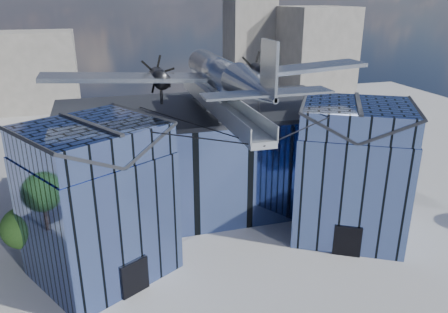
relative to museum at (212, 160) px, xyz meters
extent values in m
plane|color=gray|center=(0.00, -5.82, -5.54)|extent=(120.00, 120.00, 0.00)
cube|color=#4D629C|center=(0.00, 3.18, -0.79)|extent=(28.00, 14.00, 9.50)
cube|color=#24262C|center=(0.00, 3.18, 4.16)|extent=(28.00, 14.00, 0.40)
cube|color=#4D629C|center=(-10.50, -6.82, -0.79)|extent=(11.79, 11.43, 9.50)
cube|color=#4D629C|center=(-10.50, -6.82, 5.06)|extent=(11.56, 11.20, 2.20)
cube|color=#24262C|center=(-12.45, -7.94, 5.06)|extent=(7.98, 9.23, 2.40)
cube|color=#24262C|center=(-8.55, -5.69, 5.06)|extent=(7.98, 9.23, 2.40)
cube|color=#24262C|center=(-10.50, -6.82, 6.21)|extent=(4.30, 7.10, 0.18)
cube|color=black|center=(-8.48, -10.33, -4.24)|extent=(2.03, 1.32, 2.60)
cube|color=black|center=(-6.60, -4.57, -0.79)|extent=(0.34, 0.34, 9.50)
cube|color=#4D629C|center=(10.50, -6.82, -0.79)|extent=(11.79, 11.43, 9.50)
cube|color=#4D629C|center=(10.50, -6.82, 5.06)|extent=(11.56, 11.20, 2.20)
cube|color=#24262C|center=(8.55, -5.69, 5.06)|extent=(7.98, 9.23, 2.40)
cube|color=#24262C|center=(12.45, -7.94, 5.06)|extent=(7.98, 9.23, 2.40)
cube|color=#24262C|center=(10.50, -6.82, 6.21)|extent=(4.30, 7.10, 0.18)
cube|color=black|center=(8.48, -10.33, -4.24)|extent=(2.03, 1.32, 2.60)
cube|color=black|center=(6.60, -4.57, -0.79)|extent=(0.34, 0.34, 9.50)
cube|color=#9AA0A8|center=(0.00, -2.32, 5.56)|extent=(1.80, 21.00, 0.50)
cube|color=#9AA0A8|center=(-0.90, -2.32, 6.21)|extent=(0.08, 21.00, 1.10)
cube|color=#9AA0A8|center=(0.90, -2.32, 6.21)|extent=(0.08, 21.00, 1.10)
cylinder|color=#9AA0A8|center=(0.00, 7.18, 4.89)|extent=(0.44, 0.44, 1.35)
cylinder|color=#9AA0A8|center=(0.00, 1.18, 4.89)|extent=(0.44, 0.44, 1.35)
cylinder|color=#9AA0A8|center=(0.00, -2.82, 4.89)|extent=(0.44, 0.44, 1.35)
cylinder|color=#9AA0A8|center=(0.00, -1.82, 6.51)|extent=(0.70, 0.70, 1.40)
cylinder|color=black|center=(-5.25, -9.82, 5.86)|extent=(10.55, 6.08, 0.69)
cylinder|color=black|center=(5.25, -9.82, 5.86)|extent=(10.55, 6.08, 0.69)
cylinder|color=black|center=(-3.00, -4.32, 5.01)|extent=(6.09, 17.04, 1.19)
cylinder|color=black|center=(3.00, -4.32, 5.01)|extent=(6.09, 17.04, 1.19)
cylinder|color=#979CA2|center=(0.00, -1.82, 8.46)|extent=(2.50, 11.00, 2.50)
sphere|color=#979CA2|center=(0.00, 3.68, 8.46)|extent=(2.50, 2.50, 2.50)
cube|color=black|center=(0.00, 2.68, 9.15)|extent=(1.60, 1.40, 0.50)
cone|color=#979CA2|center=(0.00, -10.82, 8.76)|extent=(2.50, 7.00, 2.50)
cube|color=#979CA2|center=(0.00, -13.12, 10.36)|extent=(0.18, 2.40, 3.40)
cube|color=#979CA2|center=(0.00, -13.02, 8.96)|extent=(8.00, 1.80, 0.14)
cube|color=#979CA2|center=(-7.00, -0.82, 8.16)|extent=(14.00, 3.20, 1.08)
cylinder|color=black|center=(-4.60, -0.22, 7.91)|extent=(1.44, 3.20, 1.44)
cone|color=black|center=(-4.60, 1.58, 7.91)|extent=(0.70, 0.70, 0.70)
cube|color=black|center=(-4.60, 1.73, 7.91)|extent=(1.05, 0.06, 3.33)
cube|color=black|center=(-4.60, 1.73, 7.91)|extent=(2.53, 0.06, 2.53)
cube|color=black|center=(-4.60, 1.73, 7.91)|extent=(3.33, 0.06, 1.05)
cylinder|color=black|center=(-4.60, -0.82, 6.69)|extent=(0.24, 0.24, 1.75)
cube|color=#979CA2|center=(7.00, -0.82, 8.16)|extent=(14.00, 3.20, 1.08)
cylinder|color=black|center=(4.60, -0.22, 7.91)|extent=(1.44, 3.20, 1.44)
cone|color=black|center=(4.60, 1.58, 7.91)|extent=(0.70, 0.70, 0.70)
cube|color=black|center=(4.60, 1.73, 7.91)|extent=(1.05, 0.06, 3.33)
cube|color=black|center=(4.60, 1.73, 7.91)|extent=(2.53, 0.06, 2.53)
cube|color=black|center=(4.60, 1.73, 7.91)|extent=(3.33, 0.06, 1.05)
cylinder|color=black|center=(4.60, -0.82, 6.69)|extent=(0.24, 0.24, 1.75)
cube|color=slate|center=(32.00, 42.18, 3.46)|extent=(12.00, 14.00, 18.00)
cube|color=slate|center=(-20.00, 49.18, 1.46)|extent=(14.00, 10.00, 14.00)
cube|color=slate|center=(22.00, 52.18, 7.46)|extent=(9.00, 9.00, 26.00)
cylinder|color=#342114|center=(-16.17, -4.67, -4.31)|extent=(0.45, 0.45, 2.46)
sphere|color=#264A1A|center=(-16.17, -4.67, -2.11)|extent=(4.20, 4.20, 3.22)
cylinder|color=#342114|center=(20.45, 4.22, -4.06)|extent=(0.42, 0.42, 2.95)
sphere|color=#264A1A|center=(20.45, 4.22, -1.44)|extent=(3.95, 3.95, 3.85)
camera|label=1|loc=(-9.75, -36.92, 14.44)|focal=35.00mm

